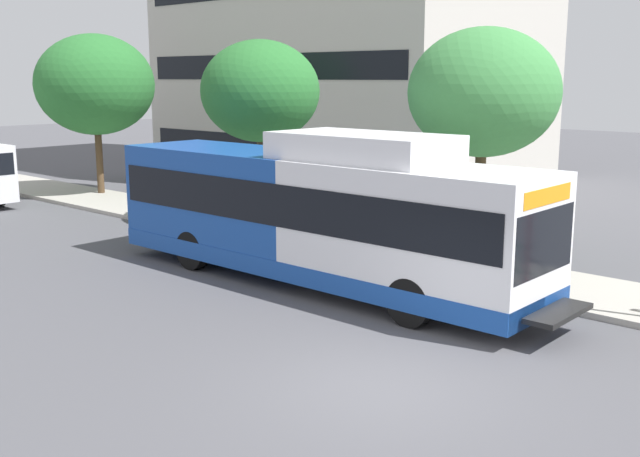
{
  "coord_description": "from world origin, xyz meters",
  "views": [
    {
      "loc": [
        -9.1,
        -6.75,
        4.86
      ],
      "look_at": [
        2.9,
        3.98,
        1.6
      ],
      "focal_mm": 42.06,
      "sensor_mm": 36.0,
      "label": 1
    }
  ],
  "objects_px": {
    "street_tree_near_stop": "(484,93)",
    "street_tree_mid_block": "(260,91)",
    "street_tree_far_block": "(95,85)",
    "transit_bus": "(317,213)"
  },
  "relations": [
    {
      "from": "street_tree_far_block",
      "to": "street_tree_mid_block",
      "type": "bearing_deg",
      "value": -90.32
    },
    {
      "from": "street_tree_near_stop",
      "to": "street_tree_far_block",
      "type": "bearing_deg",
      "value": 90.53
    },
    {
      "from": "street_tree_near_stop",
      "to": "street_tree_mid_block",
      "type": "relative_size",
      "value": 1.01
    },
    {
      "from": "transit_bus",
      "to": "street_tree_mid_block",
      "type": "bearing_deg",
      "value": 56.52
    },
    {
      "from": "street_tree_near_stop",
      "to": "street_tree_mid_block",
      "type": "xyz_separation_m",
      "value": [
        -0.22,
        7.92,
        -0.06
      ]
    },
    {
      "from": "street_tree_near_stop",
      "to": "street_tree_far_block",
      "type": "distance_m",
      "value": 17.62
    },
    {
      "from": "transit_bus",
      "to": "street_tree_far_block",
      "type": "height_order",
      "value": "street_tree_far_block"
    },
    {
      "from": "street_tree_mid_block",
      "to": "street_tree_far_block",
      "type": "xyz_separation_m",
      "value": [
        0.05,
        9.7,
        0.15
      ]
    },
    {
      "from": "transit_bus",
      "to": "street_tree_mid_block",
      "type": "relative_size",
      "value": 2.07
    },
    {
      "from": "street_tree_far_block",
      "to": "transit_bus",
      "type": "bearing_deg",
      "value": -104.38
    }
  ]
}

